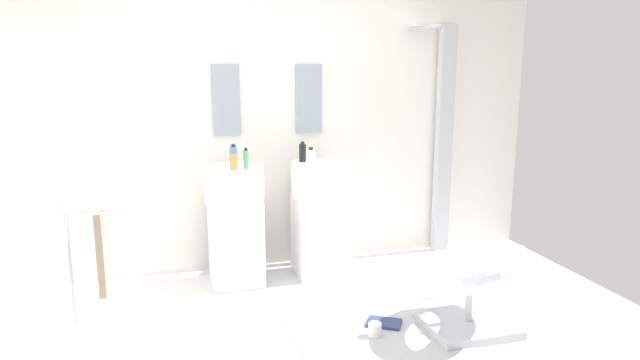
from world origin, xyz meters
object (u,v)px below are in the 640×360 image
(pedestal_sink_left, at_px, (235,222))
(magazine_navy, at_px, (384,323))
(soap_bottle_green, at_px, (246,159))
(shower_column, at_px, (442,135))
(towel_rack, at_px, (97,255))
(soap_bottle_black, at_px, (303,153))
(pedestal_sink_right, at_px, (320,215))
(soap_bottle_blue, at_px, (234,158))
(lounge_chair, at_px, (470,279))
(soap_bottle_clear, at_px, (311,157))
(soap_bottle_amber, at_px, (234,161))
(coffee_mug, at_px, (375,329))
(soap_bottle_grey, at_px, (302,155))

(pedestal_sink_left, distance_m, magazine_navy, 1.43)
(soap_bottle_green, bearing_deg, shower_column, 12.08)
(towel_rack, distance_m, soap_bottle_green, 1.36)
(soap_bottle_black, bearing_deg, towel_rack, -146.30)
(pedestal_sink_right, xyz_separation_m, soap_bottle_green, (-0.61, -0.12, 0.51))
(pedestal_sink_left, bearing_deg, soap_bottle_blue, -94.79)
(pedestal_sink_left, relative_size, magazine_navy, 4.62)
(lounge_chair, bearing_deg, magazine_navy, 159.56)
(lounge_chair, bearing_deg, soap_bottle_black, 121.19)
(shower_column, height_order, towel_rack, shower_column)
(pedestal_sink_right, xyz_separation_m, soap_bottle_clear, (-0.10, -0.09, 0.50))
(pedestal_sink_left, distance_m, soap_bottle_blue, 0.54)
(pedestal_sink_left, xyz_separation_m, towel_rack, (-0.93, -0.93, 0.13))
(lounge_chair, bearing_deg, soap_bottle_amber, 140.52)
(soap_bottle_green, bearing_deg, soap_bottle_clear, 2.80)
(pedestal_sink_left, xyz_separation_m, coffee_mug, (0.73, -1.18, -0.45))
(pedestal_sink_right, bearing_deg, magazine_navy, -81.76)
(pedestal_sink_left, bearing_deg, soap_bottle_green, -54.49)
(coffee_mug, xyz_separation_m, soap_bottle_clear, (-0.13, 1.09, 0.95))
(lounge_chair, relative_size, soap_bottle_blue, 5.60)
(pedestal_sink_right, relative_size, magazine_navy, 4.62)
(coffee_mug, relative_size, soap_bottle_green, 0.53)
(coffee_mug, bearing_deg, pedestal_sink_left, 121.60)
(pedestal_sink_left, xyz_separation_m, magazine_navy, (0.84, -1.05, -0.48))
(soap_bottle_clear, xyz_separation_m, soap_bottle_grey, (-0.03, 0.17, -0.01))
(soap_bottle_blue, bearing_deg, lounge_chair, -39.61)
(shower_column, xyz_separation_m, lounge_chair, (-0.56, -1.52, -0.73))
(pedestal_sink_left, height_order, soap_bottle_grey, soap_bottle_grey)
(soap_bottle_green, bearing_deg, soap_bottle_grey, 22.33)
(shower_column, bearing_deg, pedestal_sink_right, -167.26)
(shower_column, xyz_separation_m, soap_bottle_clear, (-1.33, -0.37, -0.08))
(soap_bottle_clear, distance_m, soap_bottle_amber, 0.60)
(soap_bottle_grey, bearing_deg, shower_column, 8.16)
(pedestal_sink_left, height_order, pedestal_sink_right, same)
(lounge_chair, bearing_deg, soap_bottle_grey, 120.81)
(soap_bottle_blue, bearing_deg, towel_rack, -138.24)
(soap_bottle_blue, height_order, soap_bottle_clear, soap_bottle_blue)
(coffee_mug, distance_m, soap_bottle_black, 1.58)
(coffee_mug, bearing_deg, magazine_navy, 48.41)
(towel_rack, height_order, soap_bottle_blue, soap_bottle_blue)
(pedestal_sink_left, xyz_separation_m, shower_column, (1.92, 0.28, 0.58))
(soap_bottle_clear, bearing_deg, pedestal_sink_right, 43.20)
(shower_column, relative_size, towel_rack, 2.16)
(pedestal_sink_left, xyz_separation_m, soap_bottle_black, (0.57, 0.07, 0.52))
(magazine_navy, bearing_deg, coffee_mug, -100.34)
(coffee_mug, xyz_separation_m, soap_bottle_blue, (-0.74, 1.07, 0.98))
(magazine_navy, xyz_separation_m, soap_bottle_black, (-0.28, 1.11, 0.99))
(pedestal_sink_left, bearing_deg, lounge_chair, -42.42)
(pedestal_sink_right, bearing_deg, soap_bottle_amber, -170.51)
(pedestal_sink_left, xyz_separation_m, soap_bottle_amber, (-0.01, -0.12, 0.51))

